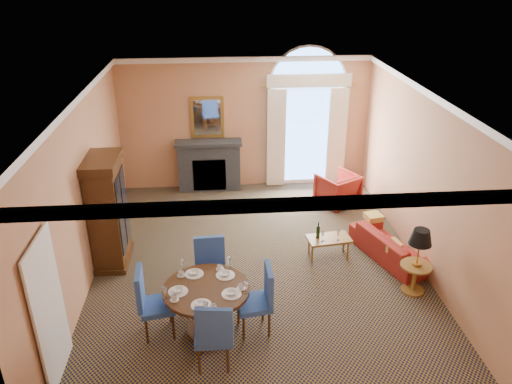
{
  "coord_description": "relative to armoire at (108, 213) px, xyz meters",
  "views": [
    {
      "loc": [
        -0.69,
        -7.84,
        5.23
      ],
      "look_at": [
        0.0,
        0.5,
        1.3
      ],
      "focal_mm": 35.0,
      "sensor_mm": 36.0,
      "label": 1
    }
  ],
  "objects": [
    {
      "name": "ground",
      "position": [
        2.72,
        -0.43,
        -1.01
      ],
      "size": [
        7.5,
        7.5,
        0.0
      ],
      "primitive_type": "plane",
      "color": "black",
      "rests_on": "ground"
    },
    {
      "name": "dining_chair_north",
      "position": [
        1.84,
        -1.33,
        -0.36
      ],
      "size": [
        0.59,
        0.59,
        1.13
      ],
      "rotation": [
        0.0,
        0.0,
        2.95
      ],
      "color": "#274A99",
      "rests_on": "ground"
    },
    {
      "name": "side_table",
      "position": [
        5.32,
        -1.42,
        -0.23
      ],
      "size": [
        0.53,
        0.53,
        1.18
      ],
      "color": "olive",
      "rests_on": "ground"
    },
    {
      "name": "armoire",
      "position": [
        0.0,
        0.0,
        0.0
      ],
      "size": [
        0.6,
        1.06,
        2.09
      ],
      "color": "#341C0B",
      "rests_on": "ground"
    },
    {
      "name": "dining_chair_east",
      "position": [
        2.61,
        -2.19,
        -0.36
      ],
      "size": [
        0.57,
        0.57,
        1.13
      ],
      "rotation": [
        0.0,
        0.0,
        1.73
      ],
      "color": "#274A99",
      "rests_on": "ground"
    },
    {
      "name": "coffee_table",
      "position": [
        4.08,
        -0.21,
        -0.62
      ],
      "size": [
        0.86,
        0.55,
        0.75
      ],
      "rotation": [
        0.0,
        0.0,
        0.13
      ],
      "color": "olive",
      "rests_on": "ground"
    },
    {
      "name": "dining_chair_west",
      "position": [
        0.94,
        -2.13,
        -0.36
      ],
      "size": [
        0.59,
        0.59,
        1.13
      ],
      "rotation": [
        0.0,
        0.0,
        -1.38
      ],
      "color": "#274A99",
      "rests_on": "ground"
    },
    {
      "name": "dining_chair_south",
      "position": [
        1.89,
        -2.95,
        -0.36
      ],
      "size": [
        0.54,
        0.55,
        1.13
      ],
      "rotation": [
        0.0,
        0.0,
        -0.0
      ],
      "color": "#274A99",
      "rests_on": "ground"
    },
    {
      "name": "sofa",
      "position": [
        5.27,
        -0.34,
        -0.74
      ],
      "size": [
        1.27,
        1.94,
        0.53
      ],
      "primitive_type": "imported",
      "rotation": [
        0.0,
        0.0,
        1.91
      ],
      "color": "maroon",
      "rests_on": "ground"
    },
    {
      "name": "armchair",
      "position": [
        4.78,
        2.02,
        -0.63
      ],
      "size": [
        1.11,
        1.12,
        0.76
      ],
      "primitive_type": "imported",
      "rotation": [
        0.0,
        0.0,
        3.65
      ],
      "color": "maroon",
      "rests_on": "ground"
    },
    {
      "name": "dining_table",
      "position": [
        1.8,
        -2.17,
        -0.4
      ],
      "size": [
        1.3,
        1.3,
        1.02
      ],
      "color": "#341C0B",
      "rests_on": "ground"
    },
    {
      "name": "room_envelope",
      "position": [
        2.69,
        0.24,
        1.5
      ],
      "size": [
        6.04,
        7.52,
        3.45
      ],
      "color": "tan",
      "rests_on": "ground"
    }
  ]
}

